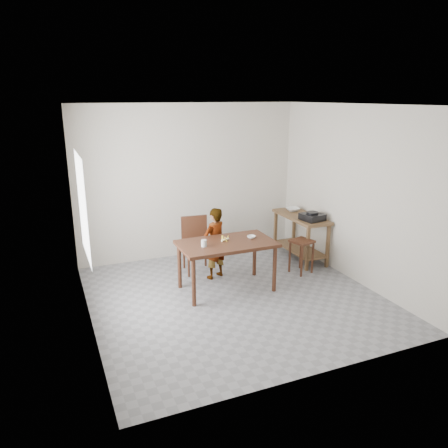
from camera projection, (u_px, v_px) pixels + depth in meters
name	position (u px, v px, depth m)	size (l,w,h in m)	color
floor	(235.00, 298.00, 6.34)	(4.00, 4.00, 0.04)	slate
ceiling	(236.00, 103.00, 5.56)	(4.00, 4.00, 0.04)	white
wall_back	(189.00, 181.00, 7.74)	(4.00, 0.04, 2.70)	beige
wall_front	(322.00, 255.00, 4.16)	(4.00, 0.04, 2.70)	beige
wall_left	(81.00, 223.00, 5.20)	(0.04, 4.00, 2.70)	beige
wall_right	(355.00, 195.00, 6.70)	(0.04, 4.00, 2.70)	beige
window_pane	(82.00, 207.00, 5.35)	(0.02, 1.10, 1.30)	white
dining_table	(227.00, 266.00, 6.49)	(1.40, 0.80, 0.75)	#3E2013
prep_counter	(300.00, 237.00, 7.74)	(0.50, 1.20, 0.80)	brown
child	(215.00, 243.00, 6.87)	(0.42, 0.28, 1.15)	white
dining_chair	(197.00, 245.00, 7.15)	(0.44, 0.44, 0.90)	#3E2013
stool	(301.00, 256.00, 7.15)	(0.32, 0.32, 0.56)	#3E2013
glass_tumbler	(204.00, 243.00, 6.19)	(0.08, 0.08, 0.10)	silver
small_bowl	(251.00, 237.00, 6.55)	(0.13, 0.13, 0.04)	silver
banana	(225.00, 239.00, 6.43)	(0.15, 0.11, 0.05)	#E0BC4D
serving_bowl	(293.00, 209.00, 7.90)	(0.24, 0.24, 0.06)	silver
gas_burner	(312.00, 217.00, 7.32)	(0.33, 0.33, 0.11)	black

